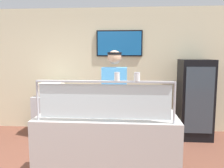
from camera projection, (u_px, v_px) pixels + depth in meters
ground_plane at (111, 164)px, 3.68m from camera, size 12.00×12.00×0.00m
shop_rear_unit at (118, 69)px, 5.25m from camera, size 6.12×0.13×2.70m
serving_counter at (107, 151)px, 3.01m from camera, size 1.72×0.76×0.95m
sneeze_guard at (104, 96)px, 2.59m from camera, size 1.55×0.06×0.47m
pizza_tray at (119, 111)px, 3.04m from camera, size 0.48×0.48×0.04m
pizza_server at (119, 110)px, 3.01m from camera, size 0.09×0.28×0.01m
parmesan_shaker at (117, 77)px, 2.55m from camera, size 0.06×0.06×0.09m
pepper_flake_shaker at (137, 77)px, 2.53m from camera, size 0.07×0.07×0.09m
worker_figure at (115, 99)px, 3.65m from camera, size 0.41×0.50×1.76m
drink_fridge at (195, 99)px, 4.75m from camera, size 0.63×0.64×1.59m
prep_shelf at (52, 115)px, 4.99m from camera, size 0.70×0.55×0.84m
pizza_box_stack at (51, 89)px, 4.92m from camera, size 0.47×0.46×0.27m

